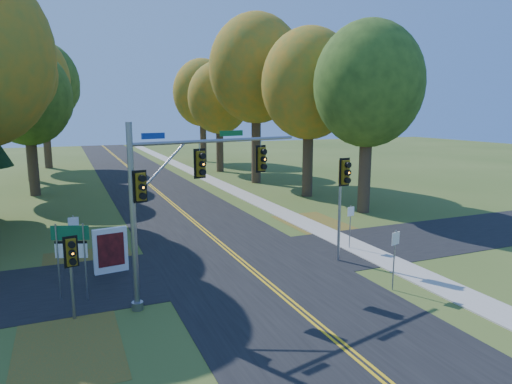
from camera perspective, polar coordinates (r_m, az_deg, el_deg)
name	(u,v)px	position (r m, az deg, el deg)	size (l,w,h in m)	color
ground	(260,277)	(19.43, 0.52, -10.59)	(160.00, 160.00, 0.00)	#3A511C
road_main	(260,277)	(19.42, 0.52, -10.56)	(8.00, 160.00, 0.02)	black
road_cross	(243,262)	(21.17, -1.65, -8.80)	(60.00, 6.00, 0.02)	black
centerline_left	(258,277)	(19.38, 0.25, -10.56)	(0.10, 160.00, 0.01)	gold
centerline_right	(262,276)	(19.46, 0.80, -10.48)	(0.10, 160.00, 0.01)	gold
sidewalk_east	(381,258)	(22.48, 15.33, -7.97)	(1.60, 160.00, 0.06)	#9E998E
leaf_patch_w_near	(90,268)	(21.79, -20.02, -8.88)	(4.00, 6.00, 0.00)	brown
leaf_patch_e	(325,228)	(27.53, 8.59, -4.43)	(3.50, 8.00, 0.00)	brown
leaf_patch_w_far	(68,346)	(15.30, -22.40, -17.36)	(3.00, 5.00, 0.00)	brown
tree_e_a	(368,85)	(31.68, 13.88, 12.84)	(7.20, 7.20, 12.73)	#38281C
tree_e_b	(309,85)	(37.09, 6.70, 13.19)	(7.60, 7.60, 13.33)	#38281C
tree_w_c	(28,97)	(41.22, -26.60, 10.57)	(6.80, 6.80, 11.91)	#38281C
tree_e_c	(257,69)	(44.00, 0.07, 15.07)	(8.80, 8.80, 15.79)	#38281C
tree_w_d	(25,80)	(50.02, -26.86, 12.40)	(8.20, 8.20, 14.56)	#38281C
tree_e_d	(219,98)	(52.23, -4.59, 11.59)	(7.00, 7.00, 12.32)	#38281C
tree_w_e	(43,83)	(60.86, -25.08, 12.21)	(8.40, 8.40, 14.97)	#38281C
tree_e_e	(203,93)	(62.84, -6.69, 12.18)	(7.80, 7.80, 13.74)	#38281C
traffic_mast	(180,187)	(16.48, -9.46, 0.62)	(7.01, 2.08, 6.52)	gray
east_signal_pole	(343,184)	(20.78, 10.87, 1.02)	(0.56, 0.64, 4.81)	#92949A
ped_signal_pole	(71,258)	(16.07, -22.09, -7.68)	(0.46, 0.53, 2.91)	gray
route_sign_cluster	(71,247)	(17.85, -22.14, -6.35)	(1.28, 0.52, 2.89)	gray
info_kiosk	(111,251)	(20.58, -17.72, -7.00)	(1.44, 0.38, 1.97)	white
reg_sign_e_north	(350,219)	(23.28, 11.72, -3.35)	(0.42, 0.11, 2.24)	gray
reg_sign_e_south	(395,249)	(18.38, 16.96, -6.86)	(0.45, 0.16, 2.40)	gray
reg_sign_w	(74,232)	(21.76, -21.79, -4.64)	(0.45, 0.09, 2.34)	gray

